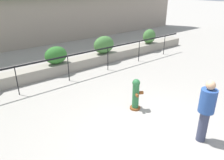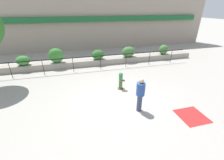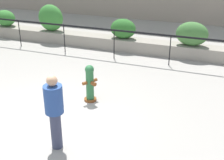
# 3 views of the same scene
# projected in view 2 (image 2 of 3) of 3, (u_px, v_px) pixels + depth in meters

# --- Properties ---
(ground_plane) EXTENTS (120.00, 120.00, 0.00)m
(ground_plane) POSITION_uv_depth(u_px,v_px,m) (118.00, 102.00, 7.93)
(ground_plane) COLOR #9E9991
(building_facade) EXTENTS (30.00, 1.36, 8.00)m
(building_facade) POSITION_uv_depth(u_px,v_px,m) (88.00, 13.00, 16.60)
(building_facade) COLOR gray
(building_facade) RESTS_ON ground
(planter_wall_low) EXTENTS (18.00, 0.70, 0.50)m
(planter_wall_low) POSITION_uv_depth(u_px,v_px,m) (98.00, 62.00, 13.04)
(planter_wall_low) COLOR gray
(planter_wall_low) RESTS_ON ground
(fence_railing_segment) EXTENTS (15.00, 0.05, 1.15)m
(fence_railing_segment) POSITION_uv_depth(u_px,v_px,m) (100.00, 57.00, 11.75)
(fence_railing_segment) COLOR black
(fence_railing_segment) RESTS_ON ground
(hedge_bush_0) EXTENTS (1.00, 0.70, 0.74)m
(hedge_bush_0) POSITION_uv_depth(u_px,v_px,m) (23.00, 61.00, 11.44)
(hedge_bush_0) COLOR #387F33
(hedge_bush_0) RESTS_ON planter_wall_low
(hedge_bush_1) EXTENTS (1.16, 0.69, 1.16)m
(hedge_bush_1) POSITION_uv_depth(u_px,v_px,m) (56.00, 56.00, 11.91)
(hedge_bush_1) COLOR #387F33
(hedge_bush_1) RESTS_ON planter_wall_low
(hedge_bush_2) EXTENTS (1.06, 0.70, 0.81)m
(hedge_bush_2) POSITION_uv_depth(u_px,v_px,m) (98.00, 55.00, 12.75)
(hedge_bush_2) COLOR #2D6B28
(hedge_bush_2) RESTS_ON planter_wall_low
(hedge_bush_3) EXTENTS (1.22, 0.70, 0.91)m
(hedge_bush_3) POSITION_uv_depth(u_px,v_px,m) (128.00, 52.00, 13.35)
(hedge_bush_3) COLOR #427538
(hedge_bush_3) RESTS_ON planter_wall_low
(hedge_bush_4) EXTENTS (0.93, 0.63, 0.87)m
(hedge_bush_4) POSITION_uv_depth(u_px,v_px,m) (164.00, 49.00, 14.17)
(hedge_bush_4) COLOR #427538
(hedge_bush_4) RESTS_ON planter_wall_low
(fire_hydrant) EXTENTS (0.48, 0.48, 1.08)m
(fire_hydrant) POSITION_uv_depth(u_px,v_px,m) (121.00, 81.00, 9.02)
(fire_hydrant) COLOR brown
(fire_hydrant) RESTS_ON ground
(pedestrian) EXTENTS (0.43, 0.43, 1.73)m
(pedestrian) POSITION_uv_depth(u_px,v_px,m) (140.00, 93.00, 6.91)
(pedestrian) COLOR #383D56
(pedestrian) RESTS_ON ground
(tactile_warning_pad) EXTENTS (1.23, 1.23, 0.01)m
(tactile_warning_pad) POSITION_uv_depth(u_px,v_px,m) (192.00, 116.00, 6.94)
(tactile_warning_pad) COLOR #B22323
(tactile_warning_pad) RESTS_ON ground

